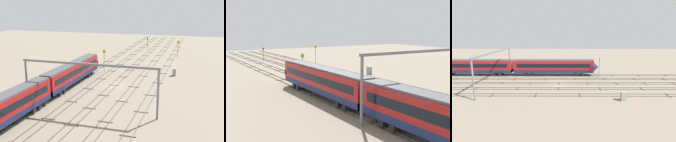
{
  "view_description": "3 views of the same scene",
  "coord_description": "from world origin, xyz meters",
  "views": [
    {
      "loc": [
        -58.62,
        -17.7,
        18.17
      ],
      "look_at": [
        4.6,
        1.88,
        2.08
      ],
      "focal_mm": 46.0,
      "sensor_mm": 36.0,
      "label": 1
    },
    {
      "loc": [
        -42.07,
        30.62,
        11.34
      ],
      "look_at": [
        5.04,
        1.69,
        2.84
      ],
      "focal_mm": 46.54,
      "sensor_mm": 36.0,
      "label": 2
    },
    {
      "loc": [
        1.51,
        -45.3,
        13.04
      ],
      "look_at": [
        1.26,
        3.67,
        2.54
      ],
      "focal_mm": 29.04,
      "sensor_mm": 36.0,
      "label": 3
    }
  ],
  "objects": [
    {
      "name": "track_second_near",
      "position": [
        0.0,
        -4.5,
        0.07
      ],
      "size": [
        185.75,
        2.4,
        0.16
      ],
      "color": "#59544C",
      "rests_on": "ground"
    },
    {
      "name": "track_second_far",
      "position": [
        0.0,
        4.5,
        0.07
      ],
      "size": [
        185.75,
        2.4,
        0.16
      ],
      "color": "#59544C",
      "rests_on": "ground"
    },
    {
      "name": "speed_sign_near_foreground",
      "position": [
        11.45,
        6.17,
        3.71
      ],
      "size": [
        0.14,
        0.84,
        5.91
      ],
      "color": "#4C4C51",
      "rests_on": "ground"
    },
    {
      "name": "ground_plane",
      "position": [
        0.0,
        0.0,
        0.0
      ],
      "size": [
        201.75,
        201.75,
        0.0
      ],
      "primitive_type": "plane",
      "color": "gray"
    },
    {
      "name": "track_with_train",
      "position": [
        -0.0,
        9.01,
        0.07
      ],
      "size": [
        185.75,
        2.4,
        0.16
      ],
      "color": "#59544C",
      "rests_on": "ground"
    },
    {
      "name": "relay_cabinet",
      "position": [
        12.9,
        -11.99,
        0.9
      ],
      "size": [
        1.09,
        0.86,
        1.79
      ],
      "color": "gray",
      "rests_on": "ground"
    },
    {
      "name": "overhead_gantry",
      "position": [
        -16.03,
        -0.26,
        6.6
      ],
      "size": [
        0.4,
        24.05,
        8.37
      ],
      "color": "slate",
      "rests_on": "ground"
    },
    {
      "name": "track_middle",
      "position": [
        -0.0,
        0.0,
        0.07
      ],
      "size": [
        185.75,
        2.4,
        0.16
      ],
      "color": "#59544C",
      "rests_on": "ground"
    },
    {
      "name": "track_near_foreground",
      "position": [
        0.0,
        -9.01,
        0.07
      ],
      "size": [
        185.75,
        2.4,
        0.16
      ],
      "color": "#59544C",
      "rests_on": "ground"
    }
  ]
}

